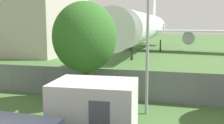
# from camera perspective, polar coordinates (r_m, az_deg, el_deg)

# --- Properties ---
(hangar_building) EXTENTS (26.39, 16.59, 14.17)m
(hangar_building) POSITION_cam_1_polar(r_m,az_deg,el_deg) (49.97, -23.05, 9.29)
(hangar_building) COLOR #ADA899
(hangar_building) RESTS_ON ground
(perimeter_fence) EXTENTS (56.07, 0.07, 1.99)m
(perimeter_fence) POSITION_cam_1_polar(r_m,az_deg,el_deg) (17.80, -7.49, -4.38)
(perimeter_fence) COLOR slate
(perimeter_fence) RESTS_ON ground
(airplane) EXTENTS (34.80, 43.40, 13.53)m
(airplane) POSITION_cam_1_polar(r_m,az_deg,el_deg) (46.48, 7.04, 7.52)
(airplane) COLOR silver
(airplane) RESTS_ON ground
(portable_cabin) EXTENTS (3.73, 2.78, 2.42)m
(portable_cabin) POSITION_cam_1_polar(r_m,az_deg,el_deg) (11.70, -3.85, -10.03)
(portable_cabin) COLOR silver
(portable_cabin) RESTS_ON ground
(tree_near_hangar) EXTENTS (3.89, 3.89, 6.24)m
(tree_near_hangar) POSITION_cam_1_polar(r_m,az_deg,el_deg) (15.95, -5.97, 5.38)
(tree_near_hangar) COLOR #4C3823
(tree_near_hangar) RESTS_ON ground
(light_mast) EXTENTS (0.44, 0.44, 7.60)m
(light_mast) POSITION_cam_1_polar(r_m,az_deg,el_deg) (13.92, 7.81, 7.31)
(light_mast) COLOR #99999E
(light_mast) RESTS_ON ground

